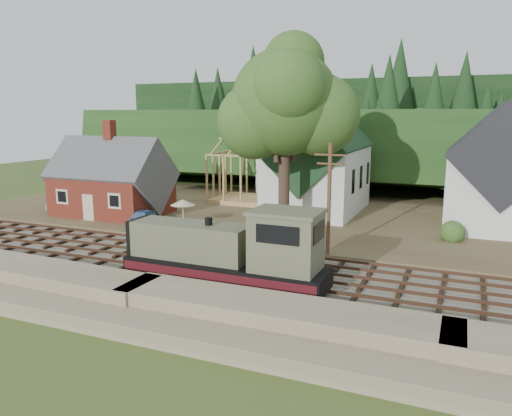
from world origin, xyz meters
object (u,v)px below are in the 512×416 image
at_px(locomotive, 232,254).
at_px(car_green, 64,206).
at_px(car_blue, 141,218).
at_px(patio_set, 183,204).

height_order(locomotive, car_green, locomotive).
bearing_deg(car_blue, car_green, 155.92).
relative_size(car_green, patio_set, 1.39).
distance_m(car_green, patio_set, 14.69).
height_order(car_blue, car_green, car_blue).
bearing_deg(locomotive, car_blue, 142.36).
height_order(locomotive, car_blue, locomotive).
relative_size(car_blue, car_green, 1.18).
height_order(car_green, patio_set, patio_set).
relative_size(car_blue, patio_set, 1.63).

